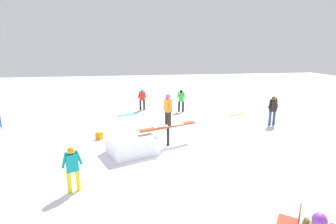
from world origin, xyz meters
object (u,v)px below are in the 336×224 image
Objects in this scene: main_rider_on_rail at (168,110)px; bystander_black at (273,109)px; backpack_on_snow at (99,136)px; loose_snowboard_lime at (237,115)px; bystander_red at (142,98)px; loose_snowboard_cyan at (127,115)px; bystander_green at (181,99)px; rail_feature at (168,129)px; bystander_teal at (72,167)px.

main_rider_on_rail is 6.59m from bystander_black.
bystander_black is 9.32m from backpack_on_snow.
bystander_red is at bearing -46.46° from loose_snowboard_lime.
loose_snowboard_cyan is at bearing -146.67° from bystander_red.
bystander_green is 4.35× the size of backpack_on_snow.
main_rider_on_rail is at bearing -101.19° from bystander_red.
rail_feature is at bearing 7.28° from bystander_black.
main_rider_on_rail is 6.38m from bystander_green.
main_rider_on_rail reaches higher than backpack_on_snow.
main_rider_on_rail is 3.63m from backpack_on_snow.
bystander_red is 1.81m from loose_snowboard_cyan.
main_rider_on_rail reaches higher than rail_feature.
main_rider_on_rail is 6.99m from bystander_red.
bystander_green is at bearing -143.06° from bystander_teal.
rail_feature is 5.97m from loose_snowboard_cyan.
bystander_teal is at bearing -121.54° from bystander_red.
bystander_black is (6.19, 2.15, -0.69)m from main_rider_on_rail.
main_rider_on_rail is at bearing 16.94° from backpack_on_snow.
main_rider_on_rail is at bearing 82.87° from loose_snowboard_cyan.
bystander_black is at bearing 153.20° from bystander_green.
main_rider_on_rail is 0.97× the size of bystander_green.
bystander_green is at bearing 84.00° from backpack_on_snow.
bystander_teal reaches higher than backpack_on_snow.
loose_snowboard_lime is 0.92× the size of loose_snowboard_cyan.
bystander_black is 4.82× the size of backpack_on_snow.
bystander_black is (6.19, 2.15, 0.14)m from rail_feature.
bystander_green is 1.16× the size of loose_snowboard_lime.
loose_snowboard_cyan is 4.09× the size of backpack_on_snow.
main_rider_on_rail is at bearing 7.28° from bystander_black.
bystander_green reaches higher than rail_feature.
bystander_teal is at bearing 55.60° from loose_snowboard_cyan.
rail_feature is at bearing -159.40° from bystander_teal.
bystander_teal is 1.11× the size of loose_snowboard_lime.
main_rider_on_rail is 1.12× the size of loose_snowboard_lime.
bystander_green is at bearing -48.37° from loose_snowboard_lime.
bystander_red is 8.34m from bystander_black.
bystander_red is at bearing -46.71° from bystander_black.
bystander_red is 0.89× the size of bystander_black.
backpack_on_snow is (-2.41, -5.59, -0.65)m from bystander_red.
bystander_red is 1.03× the size of bystander_teal.
bystander_black is 1.16× the size of bystander_teal.
bystander_red is 2.68m from bystander_green.
rail_feature is at bearing 16.94° from backpack_on_snow.
rail_feature is 7.68× the size of backpack_on_snow.
rail_feature is 1.85× the size of bystander_teal.
bystander_black reaches higher than bystander_teal.
loose_snowboard_lime is (-0.96, 2.45, -0.91)m from bystander_black.
backpack_on_snow is at bearing -117.67° from bystander_teal.
bystander_black is at bearing -174.02° from bystander_teal.
backpack_on_snow reaches higher than loose_snowboard_cyan.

